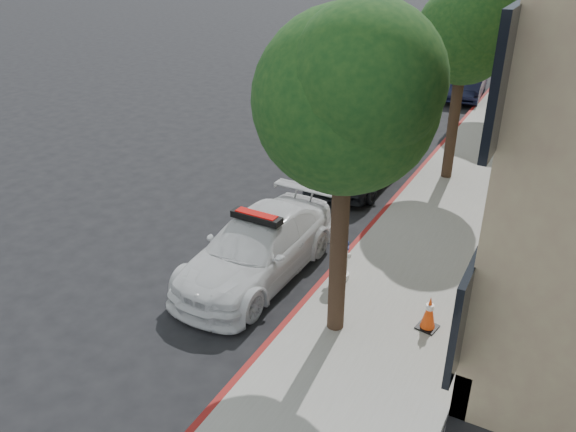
% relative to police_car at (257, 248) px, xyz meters
% --- Properties ---
extents(ground, '(120.00, 120.00, 0.00)m').
position_rel_police_car_xyz_m(ground, '(-0.67, 0.98, -0.65)').
color(ground, black).
rests_on(ground, ground).
extents(sidewalk, '(3.20, 50.00, 0.15)m').
position_rel_police_car_xyz_m(sidewalk, '(2.93, 10.98, -0.58)').
color(sidewalk, gray).
rests_on(sidewalk, ground).
extents(curb_strip, '(0.12, 50.00, 0.15)m').
position_rel_police_car_xyz_m(curb_strip, '(1.39, 10.98, -0.58)').
color(curb_strip, maroon).
rests_on(curb_strip, ground).
extents(tree_near, '(2.92, 2.82, 5.62)m').
position_rel_police_car_xyz_m(tree_near, '(2.26, -1.03, 3.62)').
color(tree_near, black).
rests_on(tree_near, sidewalk).
extents(tree_mid, '(2.77, 2.64, 5.43)m').
position_rel_police_car_xyz_m(tree_mid, '(2.26, 6.97, 3.51)').
color(tree_mid, black).
rests_on(tree_mid, sidewalk).
extents(police_car, '(1.96, 4.53, 1.45)m').
position_rel_police_car_xyz_m(police_car, '(0.00, 0.00, 0.00)').
color(police_car, white).
rests_on(police_car, ground).
extents(parked_car_mid, '(2.00, 4.85, 1.64)m').
position_rel_police_car_xyz_m(parked_car_mid, '(-0.04, 5.98, 0.17)').
color(parked_car_mid, black).
rests_on(parked_car_mid, ground).
extents(parked_car_far, '(1.98, 4.58, 1.47)m').
position_rel_police_car_xyz_m(parked_car_far, '(0.53, 17.08, 0.08)').
color(parked_car_far, black).
rests_on(parked_car_far, ground).
extents(fire_hydrant, '(0.38, 0.35, 0.91)m').
position_rel_police_car_xyz_m(fire_hydrant, '(1.68, 0.49, -0.06)').
color(fire_hydrant, white).
rests_on(fire_hydrant, sidewalk).
extents(traffic_cone, '(0.40, 0.40, 0.66)m').
position_rel_police_car_xyz_m(traffic_cone, '(3.70, -0.29, -0.18)').
color(traffic_cone, black).
rests_on(traffic_cone, sidewalk).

